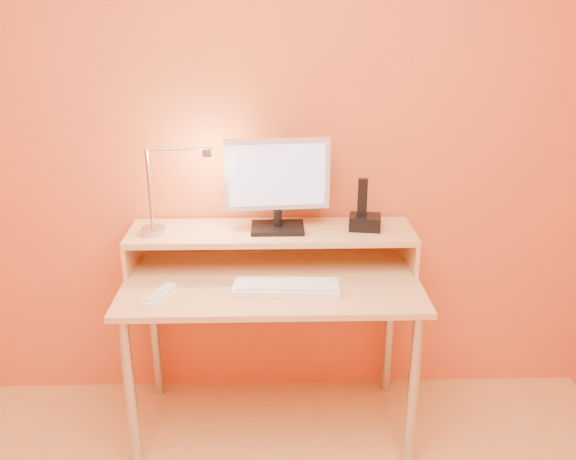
{
  "coord_description": "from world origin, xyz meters",
  "views": [
    {
      "loc": [
        0.01,
        -1.01,
        1.78
      ],
      "look_at": [
        0.07,
        1.13,
        0.95
      ],
      "focal_mm": 37.23,
      "sensor_mm": 36.0,
      "label": 1
    }
  ],
  "objects_px": {
    "monitor_panel": "(277,174)",
    "keyboard": "(286,288)",
    "phone_dock": "(365,222)",
    "mouse": "(333,286)",
    "lamp_base": "(153,231)",
    "remote_control": "(160,295)"
  },
  "relations": [
    {
      "from": "monitor_panel",
      "to": "keyboard",
      "type": "bearing_deg",
      "value": -87.85
    },
    {
      "from": "phone_dock",
      "to": "keyboard",
      "type": "height_order",
      "value": "phone_dock"
    },
    {
      "from": "monitor_panel",
      "to": "phone_dock",
      "type": "height_order",
      "value": "monitor_panel"
    },
    {
      "from": "mouse",
      "to": "lamp_base",
      "type": "bearing_deg",
      "value": 169.27
    },
    {
      "from": "lamp_base",
      "to": "keyboard",
      "type": "relative_size",
      "value": 0.24
    },
    {
      "from": "phone_dock",
      "to": "remote_control",
      "type": "distance_m",
      "value": 0.89
    },
    {
      "from": "keyboard",
      "to": "mouse",
      "type": "relative_size",
      "value": 3.78
    },
    {
      "from": "lamp_base",
      "to": "phone_dock",
      "type": "relative_size",
      "value": 0.77
    },
    {
      "from": "phone_dock",
      "to": "keyboard",
      "type": "xyz_separation_m",
      "value": [
        -0.34,
        -0.25,
        -0.18
      ]
    },
    {
      "from": "lamp_base",
      "to": "keyboard",
      "type": "xyz_separation_m",
      "value": [
        0.55,
        -0.22,
        -0.16
      ]
    },
    {
      "from": "mouse",
      "to": "remote_control",
      "type": "relative_size",
      "value": 0.59
    },
    {
      "from": "phone_dock",
      "to": "keyboard",
      "type": "relative_size",
      "value": 0.31
    },
    {
      "from": "lamp_base",
      "to": "keyboard",
      "type": "distance_m",
      "value": 0.61
    },
    {
      "from": "monitor_panel",
      "to": "remote_control",
      "type": "bearing_deg",
      "value": -151.15
    },
    {
      "from": "monitor_panel",
      "to": "keyboard",
      "type": "xyz_separation_m",
      "value": [
        0.03,
        -0.26,
        -0.39
      ]
    },
    {
      "from": "keyboard",
      "to": "remote_control",
      "type": "distance_m",
      "value": 0.49
    },
    {
      "from": "lamp_base",
      "to": "keyboard",
      "type": "bearing_deg",
      "value": -21.57
    },
    {
      "from": "mouse",
      "to": "keyboard",
      "type": "bearing_deg",
      "value": -175.23
    },
    {
      "from": "lamp_base",
      "to": "phone_dock",
      "type": "bearing_deg",
      "value": 1.95
    },
    {
      "from": "lamp_base",
      "to": "monitor_panel",
      "type": "bearing_deg",
      "value": 4.44
    },
    {
      "from": "keyboard",
      "to": "mouse",
      "type": "xyz_separation_m",
      "value": [
        0.18,
        -0.0,
        0.01
      ]
    },
    {
      "from": "mouse",
      "to": "phone_dock",
      "type": "bearing_deg",
      "value": 64.52
    }
  ]
}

